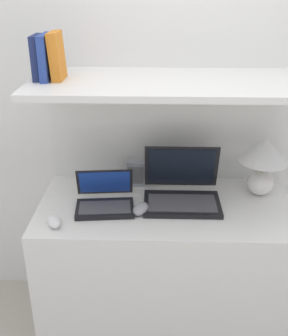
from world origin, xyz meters
The scene contains 13 objects.
wall_back centered at (0.00, 0.64, 1.20)m, with size 6.00×0.05×2.40m.
desk centered at (0.00, 0.29, 0.37)m, with size 1.19×0.58×0.74m.
back_riser centered at (0.00, 0.60, 0.64)m, with size 1.19×0.04×1.28m.
shelf centered at (0.00, 0.36, 1.29)m, with size 1.19×0.52×0.03m.
table_lamp centered at (0.45, 0.41, 0.93)m, with size 0.23×0.23×0.29m.
laptop_large centered at (0.07, 0.33, 0.79)m, with size 0.35×0.30×0.25m.
laptop_small centered at (-0.28, 0.26, 0.78)m, with size 0.28×0.24×0.16m.
computer_mouse centered at (-0.12, 0.21, 0.76)m, with size 0.10×0.12×0.04m.
second_mouse centered at (-0.48, 0.10, 0.76)m, with size 0.09×0.11×0.04m.
router_box centered at (-0.15, 0.49, 0.81)m, with size 0.09×0.06×0.13m.
book_navy centered at (-0.55, 0.36, 1.40)m, with size 0.03×0.13×0.18m.
book_blue centered at (-0.51, 0.36, 1.40)m, with size 0.03×0.17×0.18m.
book_orange centered at (-0.47, 0.36, 1.41)m, with size 0.05×0.14×0.20m.
Camera 1 is at (-0.05, -1.41, 1.72)m, focal length 45.00 mm.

